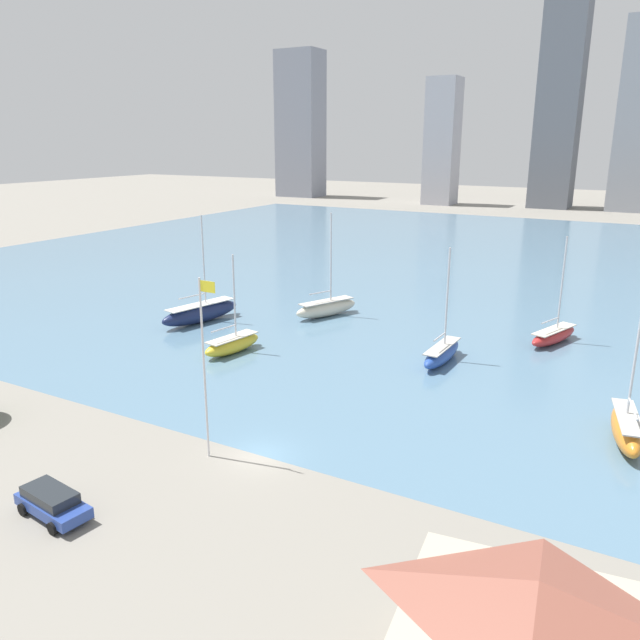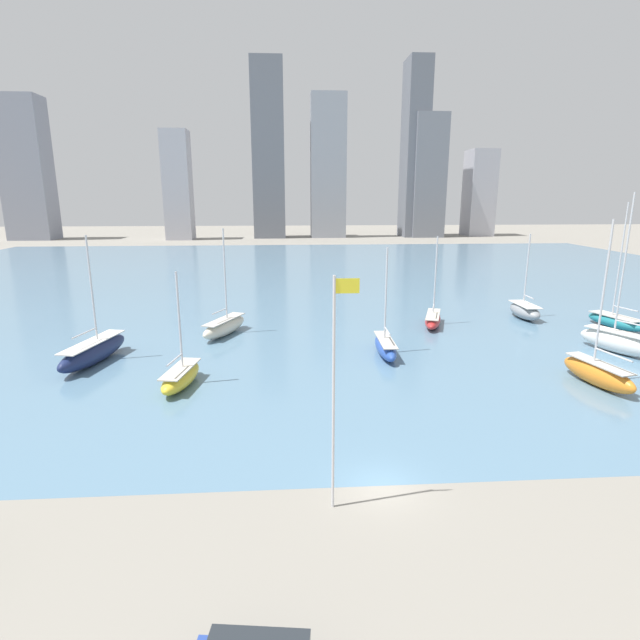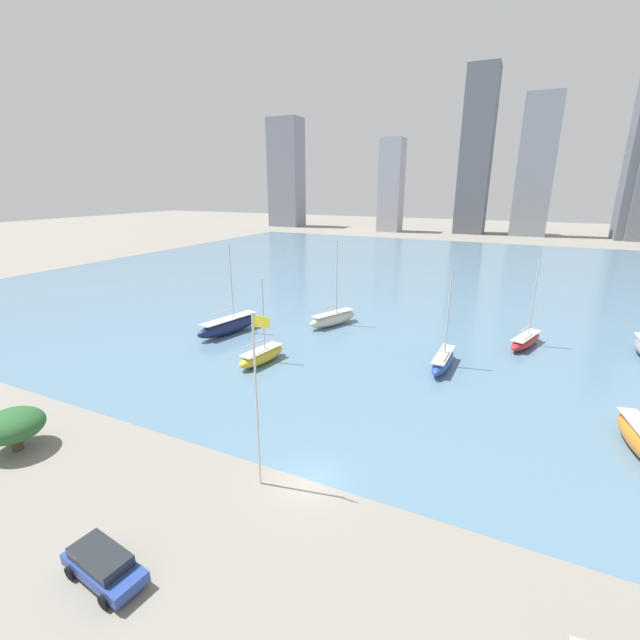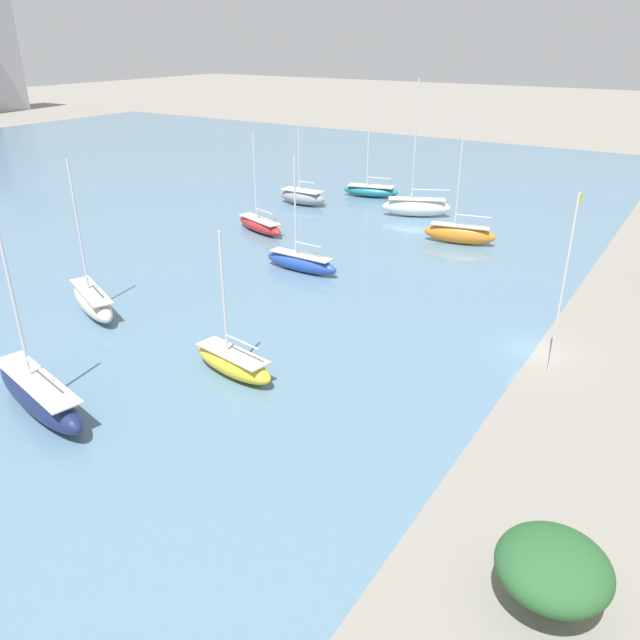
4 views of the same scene
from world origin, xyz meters
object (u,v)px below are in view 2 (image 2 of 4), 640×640
Objects in this scene: sailboat_navy at (94,351)px; sailboat_teal at (616,321)px; flag_pole at (335,388)px; sailboat_yellow at (181,377)px; sailboat_blue at (385,346)px; sailboat_cream at (224,326)px; sailboat_red at (433,319)px; sailboat_gray at (525,311)px; sailboat_orange at (598,373)px; sailboat_white at (619,341)px.

sailboat_teal reaches higher than sailboat_navy.
flag_pole reaches higher than sailboat_yellow.
sailboat_yellow is at bearing -157.03° from sailboat_blue.
sailboat_navy reaches higher than sailboat_blue.
sailboat_cream reaches higher than sailboat_blue.
flag_pole is 39.47m from sailboat_red.
sailboat_cream is 1.11× the size of sailboat_gray.
sailboat_orange reaches higher than sailboat_cream.
flag_pole is 0.87× the size of sailboat_orange.
sailboat_navy reaches higher than sailboat_yellow.
sailboat_teal is 11.33m from sailboat_white.
sailboat_white is 15.24m from sailboat_gray.
sailboat_yellow is (-18.67, -7.31, -0.03)m from sailboat_blue.
sailboat_white is at bearing 37.23° from sailboat_orange.
sailboat_cream is at bearing 140.57° from sailboat_orange.
sailboat_white is (-6.08, -9.55, 0.33)m from sailboat_teal.
sailboat_gray is (13.01, 2.97, 0.18)m from sailboat_red.
sailboat_yellow is at bearing -151.84° from sailboat_gray.
sailboat_navy is 51.92m from sailboat_white.
sailboat_gray is at bearing 37.77° from sailboat_yellow.
sailboat_navy is 45.22m from sailboat_orange.
flag_pole is 28.71m from sailboat_orange.
flag_pole is 35.06m from sailboat_cream.
sailboat_teal reaches higher than sailboat_orange.
sailboat_yellow is at bearing 165.71° from sailboat_orange.
sailboat_gray is at bearing 31.78° from sailboat_cream.
flag_pole is at bearing -47.81° from sailboat_yellow.
sailboat_blue is 19.00m from sailboat_cream.
flag_pole is 21.42m from sailboat_yellow.
sailboat_cream is 1.25× the size of sailboat_yellow.
flag_pole is 50.35m from sailboat_teal.
sailboat_gray is at bearing 133.09° from sailboat_teal.
sailboat_teal reaches higher than sailboat_cream.
sailboat_orange is (-4.94, -23.45, 0.10)m from sailboat_gray.
flag_pole is 48.50m from sailboat_gray.
sailboat_white is (31.24, 23.78, -5.26)m from flag_pole.
sailboat_red reaches higher than sailboat_yellow.
sailboat_orange is at bearing 1.20° from sailboat_navy.
sailboat_gray is at bearing 67.21° from sailboat_orange.
sailboat_cream is at bearing 154.61° from sailboat_blue.
sailboat_yellow is (-34.84, 2.07, -0.23)m from sailboat_orange.
sailboat_blue is 0.89× the size of sailboat_cream.
sailboat_red is (-21.73, 2.48, -0.04)m from sailboat_teal.
sailboat_blue is 18.69m from sailboat_orange.
sailboat_white is 1.46× the size of sailboat_gray.
flag_pole is 39.61m from sailboat_white.
sailboat_yellow is at bearing -72.61° from sailboat_cream.
flag_pole is 26.42m from sailboat_blue.
sailboat_gray is (38.04, 5.45, -0.00)m from sailboat_cream.
sailboat_teal is at bearing 23.62° from sailboat_cream.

